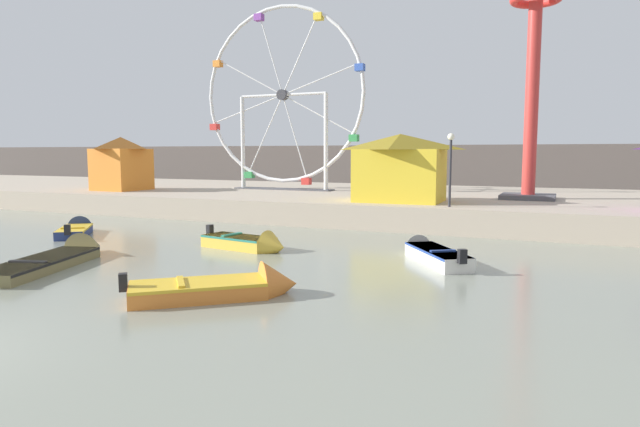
{
  "coord_description": "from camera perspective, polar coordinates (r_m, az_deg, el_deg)",
  "views": [
    {
      "loc": [
        10.97,
        -5.35,
        3.7
      ],
      "look_at": [
        2.47,
        13.89,
        1.38
      ],
      "focal_mm": 31.04,
      "sensor_mm": 36.0,
      "label": 1
    }
  ],
  "objects": [
    {
      "name": "motorboat_navy_blue",
      "position": [
        27.67,
        -23.76,
        -1.5
      ],
      "size": [
        3.2,
        3.63,
        1.09
      ],
      "rotation": [
        0.0,
        0.0,
        2.24
      ],
      "color": "navy",
      "rests_on": "ground_plane"
    },
    {
      "name": "carnival_booth_orange_canopy",
      "position": [
        39.37,
        -19.79,
        4.96
      ],
      "size": [
        3.21,
        3.43,
        3.53
      ],
      "rotation": [
        0.0,
        0.0,
        -0.02
      ],
      "color": "orange",
      "rests_on": "quay_promenade"
    },
    {
      "name": "ferris_wheel_white_frame",
      "position": [
        37.8,
        -3.87,
        11.78
      ],
      "size": [
        11.71,
        1.2,
        12.19
      ],
      "color": "silver",
      "rests_on": "quay_promenade"
    },
    {
      "name": "motorboat_olive_wood",
      "position": [
        20.74,
        -24.84,
        -4.03
      ],
      "size": [
        3.05,
        6.17,
        1.35
      ],
      "rotation": [
        0.0,
        0.0,
        1.86
      ],
      "color": "olive",
      "rests_on": "ground_plane"
    },
    {
      "name": "drop_tower_red_tower",
      "position": [
        32.38,
        21.16,
        14.95
      ],
      "size": [
        2.8,
        2.8,
        15.84
      ],
      "color": "#BC332D",
      "rests_on": "quay_promenade"
    },
    {
      "name": "promenade_lamp_near",
      "position": [
        26.11,
        13.3,
        5.59
      ],
      "size": [
        0.32,
        0.32,
        3.37
      ],
      "color": "#2D2D33",
      "rests_on": "quay_promenade"
    },
    {
      "name": "motorboat_mustard_yellow",
      "position": [
        21.34,
        -7.14,
        -3.04
      ],
      "size": [
        3.96,
        1.84,
        1.15
      ],
      "rotation": [
        0.0,
        0.0,
        6.1
      ],
      "color": "gold",
      "rests_on": "ground_plane"
    },
    {
      "name": "motorboat_white_red_stripe",
      "position": [
        19.63,
        11.23,
        -3.94
      ],
      "size": [
        3.36,
        4.19,
        1.05
      ],
      "rotation": [
        0.0,
        0.0,
        2.18
      ],
      "color": "silver",
      "rests_on": "ground_plane"
    },
    {
      "name": "carnival_booth_yellow_awning",
      "position": [
        28.67,
        8.25,
        4.82
      ],
      "size": [
        4.8,
        3.68,
        3.45
      ],
      "rotation": [
        0.0,
        0.0,
        0.04
      ],
      "color": "yellow",
      "rests_on": "quay_promenade"
    },
    {
      "name": "distant_town_skyline",
      "position": [
        52.83,
        11.87,
        4.53
      ],
      "size": [
        140.0,
        3.0,
        4.4
      ],
      "primitive_type": "cube",
      "color": "#564C47",
      "rests_on": "ground_plane"
    },
    {
      "name": "motorboat_orange_hull",
      "position": [
        14.57,
        -9.22,
        -7.52
      ],
      "size": [
        4.11,
        3.79,
        1.3
      ],
      "rotation": [
        0.0,
        0.0,
        0.71
      ],
      "color": "orange",
      "rests_on": "ground_plane"
    },
    {
      "name": "quay_promenade",
      "position": [
        35.52,
        5.74,
        1.25
      ],
      "size": [
        110.0,
        18.04,
        1.21
      ],
      "primitive_type": "cube",
      "color": "tan",
      "rests_on": "ground_plane"
    }
  ]
}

